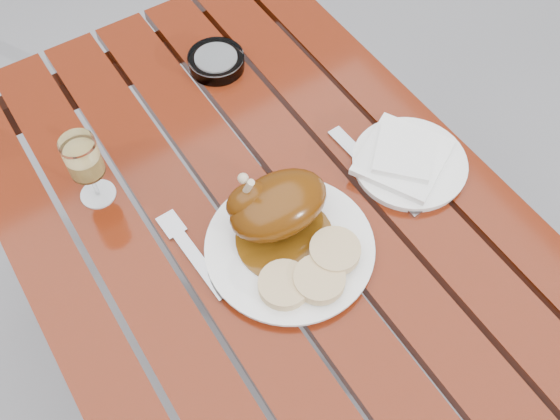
% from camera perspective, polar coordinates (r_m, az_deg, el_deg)
% --- Properties ---
extents(ground, '(60.00, 60.00, 0.00)m').
position_cam_1_polar(ground, '(1.75, -0.85, -13.88)').
color(ground, slate).
rests_on(ground, ground).
extents(table, '(0.80, 1.20, 0.75)m').
position_cam_1_polar(table, '(1.41, -1.04, -8.89)').
color(table, maroon).
rests_on(table, ground).
extents(dinner_plate, '(0.31, 0.31, 0.02)m').
position_cam_1_polar(dinner_plate, '(1.03, 0.89, -3.48)').
color(dinner_plate, white).
rests_on(dinner_plate, table).
extents(roast_duck, '(0.18, 0.17, 0.12)m').
position_cam_1_polar(roast_duck, '(1.01, -0.49, 0.36)').
color(roast_duck, '#59330A').
rests_on(roast_duck, dinner_plate).
extents(bread_dumplings, '(0.18, 0.11, 0.03)m').
position_cam_1_polar(bread_dumplings, '(0.99, 3.03, -5.63)').
color(bread_dumplings, '#D5B982').
rests_on(bread_dumplings, dinner_plate).
extents(wine_glass, '(0.07, 0.07, 0.15)m').
position_cam_1_polar(wine_glass, '(1.09, -17.16, 3.52)').
color(wine_glass, '#DDBE64').
rests_on(wine_glass, table).
extents(side_plate, '(0.26, 0.26, 0.02)m').
position_cam_1_polar(side_plate, '(1.15, 11.74, 4.18)').
color(side_plate, white).
rests_on(side_plate, table).
extents(napkin, '(0.20, 0.20, 0.01)m').
position_cam_1_polar(napkin, '(1.14, 11.17, 4.76)').
color(napkin, white).
rests_on(napkin, side_plate).
extents(ashtray, '(0.14, 0.14, 0.03)m').
position_cam_1_polar(ashtray, '(1.30, -5.85, 13.36)').
color(ashtray, '#B2B7BC').
rests_on(ashtray, table).
extents(fork, '(0.03, 0.18, 0.01)m').
position_cam_1_polar(fork, '(1.04, -7.70, -4.38)').
color(fork, gray).
rests_on(fork, table).
extents(knife, '(0.03, 0.20, 0.01)m').
position_cam_1_polar(knife, '(1.13, 9.14, 3.03)').
color(knife, gray).
rests_on(knife, table).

